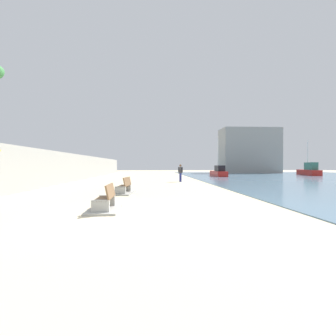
% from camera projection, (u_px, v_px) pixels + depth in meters
% --- Properties ---
extents(ground_plane, '(120.00, 120.00, 0.00)m').
position_uv_depth(ground_plane, '(144.00, 182.00, 26.46)').
color(ground_plane, beige).
extents(seawall, '(0.80, 64.00, 2.84)m').
position_uv_depth(seawall, '(69.00, 168.00, 26.00)').
color(seawall, '#9E9E99').
rests_on(seawall, ground).
extents(bench_near, '(1.12, 2.11, 0.98)m').
position_uv_depth(bench_near, '(105.00, 204.00, 9.51)').
color(bench_near, '#9E9E99').
rests_on(bench_near, ground).
extents(bench_far, '(1.35, 2.22, 0.98)m').
position_uv_depth(bench_far, '(124.00, 190.00, 15.13)').
color(bench_far, '#9E9E99').
rests_on(bench_far, ground).
extents(person_walking, '(0.45, 0.35, 1.76)m').
position_uv_depth(person_walking, '(180.00, 172.00, 26.10)').
color(person_walking, navy).
rests_on(person_walking, ground).
extents(boat_far_right, '(1.74, 6.52, 6.08)m').
position_uv_depth(boat_far_right, '(219.00, 172.00, 38.91)').
color(boat_far_right, red).
rests_on(boat_far_right, water_bay).
extents(boat_far_left, '(3.28, 7.98, 5.92)m').
position_uv_depth(boat_far_left, '(309.00, 170.00, 42.69)').
color(boat_far_left, red).
rests_on(boat_far_left, water_bay).
extents(harbor_building, '(12.00, 6.00, 9.49)m').
position_uv_depth(harbor_building, '(249.00, 151.00, 55.65)').
color(harbor_building, gray).
rests_on(harbor_building, ground).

